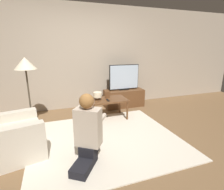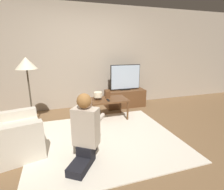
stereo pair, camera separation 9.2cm
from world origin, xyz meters
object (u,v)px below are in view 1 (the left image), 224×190
(coffee_table, at_px, (108,101))
(floor_lamp, at_px, (26,68))
(tv, at_px, (124,77))
(table_lamp, at_px, (98,95))
(person_kneeling, at_px, (88,130))
(armchair, at_px, (8,139))

(coffee_table, bearing_deg, floor_lamp, 176.59)
(tv, distance_m, coffee_table, 1.03)
(coffee_table, relative_size, floor_lamp, 0.59)
(coffee_table, xyz_separation_m, table_lamp, (-0.23, 0.02, 0.16))
(coffee_table, height_order, table_lamp, table_lamp)
(floor_lamp, bearing_deg, person_kneeling, -60.57)
(coffee_table, bearing_deg, person_kneeling, -118.01)
(tv, xyz_separation_m, armchair, (-2.47, -1.57, -0.50))
(tv, height_order, person_kneeling, tv)
(armchair, height_order, person_kneeling, person_kneeling)
(floor_lamp, distance_m, armchair, 1.34)
(person_kneeling, bearing_deg, coffee_table, -83.72)
(coffee_table, distance_m, table_lamp, 0.28)
(table_lamp, bearing_deg, coffee_table, -4.93)
(coffee_table, bearing_deg, table_lamp, 175.07)
(tv, height_order, armchair, tv)
(person_kneeling, xyz_separation_m, table_lamp, (0.51, 1.41, 0.07))
(coffee_table, height_order, person_kneeling, person_kneeling)
(person_kneeling, bearing_deg, armchair, 9.23)
(floor_lamp, height_order, person_kneeling, floor_lamp)
(tv, height_order, floor_lamp, floor_lamp)
(coffee_table, xyz_separation_m, person_kneeling, (-0.74, -1.39, 0.09))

